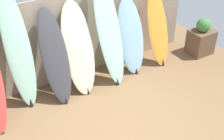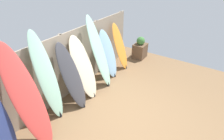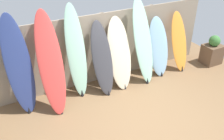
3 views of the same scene
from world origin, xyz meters
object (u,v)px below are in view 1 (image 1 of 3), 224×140
at_px(surfboard_seafoam_2, 19,52).
at_px(surfboard_orange_7, 158,29).
at_px(surfboard_cream_4, 78,49).
at_px(planter_box, 201,39).
at_px(surfboard_charcoal_3, 55,57).
at_px(surfboard_seafoam_5, 109,32).
at_px(surfboard_skyblue_6, 131,37).

height_order(surfboard_seafoam_2, surfboard_orange_7, surfboard_seafoam_2).
height_order(surfboard_cream_4, planter_box, surfboard_cream_4).
xyz_separation_m(surfboard_charcoal_3, surfboard_orange_7, (2.37, 0.01, -0.07)).
distance_m(surfboard_seafoam_2, surfboard_orange_7, 2.97).
height_order(surfboard_orange_7, planter_box, surfboard_orange_7).
relative_size(surfboard_cream_4, surfboard_seafoam_5, 0.81).
relative_size(surfboard_charcoal_3, surfboard_orange_7, 1.08).
xyz_separation_m(surfboard_seafoam_5, surfboard_orange_7, (1.24, 0.03, -0.27)).
xyz_separation_m(surfboard_skyblue_6, planter_box, (1.76, -0.32, -0.40)).
bearing_deg(surfboard_seafoam_2, surfboard_cream_4, -5.58).
xyz_separation_m(surfboard_seafoam_2, surfboard_charcoal_3, (0.58, -0.14, -0.22)).
relative_size(surfboard_orange_7, planter_box, 1.83).
relative_size(surfboard_seafoam_2, surfboard_orange_7, 1.37).
bearing_deg(surfboard_charcoal_3, surfboard_orange_7, 0.26).
xyz_separation_m(surfboard_seafoam_2, surfboard_seafoam_5, (1.72, -0.16, -0.02)).
bearing_deg(surfboard_seafoam_5, surfboard_seafoam_2, 174.72).
bearing_deg(surfboard_orange_7, surfboard_seafoam_5, -178.56).
xyz_separation_m(surfboard_skyblue_6, surfboard_orange_7, (0.68, -0.04, 0.02)).
height_order(surfboard_cream_4, surfboard_seafoam_5, surfboard_seafoam_5).
xyz_separation_m(surfboard_seafoam_2, surfboard_cream_4, (1.07, -0.10, -0.22)).
distance_m(surfboard_seafoam_2, surfboard_seafoam_5, 1.72).
relative_size(surfboard_seafoam_2, surfboard_skyblue_6, 1.41).
xyz_separation_m(surfboard_seafoam_2, planter_box, (4.04, -0.41, -0.70)).
distance_m(surfboard_cream_4, surfboard_skyblue_6, 1.21).
bearing_deg(surfboard_charcoal_3, planter_box, -4.52).
bearing_deg(surfboard_cream_4, surfboard_orange_7, -0.69).
bearing_deg(surfboard_seafoam_5, surfboard_cream_4, 175.21).
height_order(surfboard_skyblue_6, surfboard_orange_7, surfboard_orange_7).
bearing_deg(surfboard_seafoam_2, planter_box, -5.81).
relative_size(surfboard_cream_4, surfboard_skyblue_6, 1.11).
bearing_deg(surfboard_orange_7, surfboard_cream_4, 179.31).
distance_m(surfboard_seafoam_2, surfboard_skyblue_6, 2.30).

